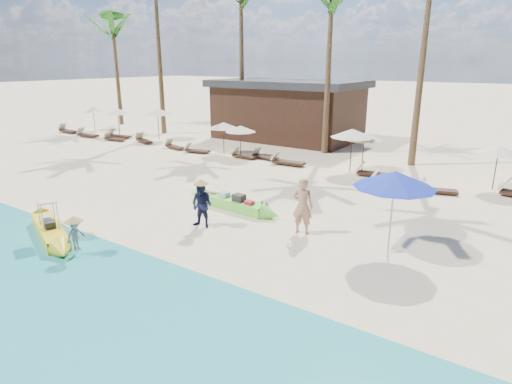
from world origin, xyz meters
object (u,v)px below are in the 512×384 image
Objects in this scene: green_canoe at (231,203)px; tourist at (303,206)px; yellow_canoe at (50,230)px; blue_umbrella at (395,179)px.

tourist is at bearing -7.21° from green_canoe.
green_canoe is 2.65× the size of tourist.
yellow_canoe is 8.48m from tourist.
blue_umbrella is at bearing -1.37° from green_canoe.
green_canoe is 6.83m from blue_umbrella.
yellow_canoe is 11.19m from blue_umbrella.
blue_umbrella is at bearing 49.06° from yellow_canoe.
yellow_canoe is at bearing -152.38° from blue_umbrella.
yellow_canoe is at bearing -116.11° from green_canoe.
blue_umbrella is at bearing 172.22° from tourist.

